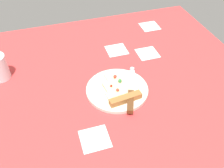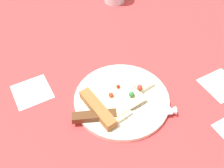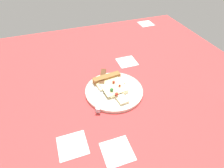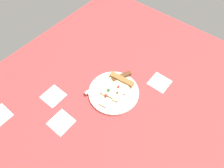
% 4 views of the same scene
% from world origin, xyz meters
% --- Properties ---
extents(ground_plane, '(1.23, 1.23, 0.03)m').
position_xyz_m(ground_plane, '(-0.00, -0.00, -0.01)').
color(ground_plane, '#D13838').
rests_on(ground_plane, ground).
extents(plate, '(0.23, 0.23, 0.01)m').
position_xyz_m(plate, '(-0.04, -0.05, 0.01)').
color(plate, silver).
rests_on(plate, ground_plane).
extents(pizza_slice, '(0.12, 0.18, 0.03)m').
position_xyz_m(pizza_slice, '(-0.04, -0.02, 0.02)').
color(pizza_slice, beige).
rests_on(pizza_slice, plate).
extents(knife, '(0.11, 0.23, 0.02)m').
position_xyz_m(knife, '(-0.08, -0.00, 0.02)').
color(knife, silver).
rests_on(knife, plate).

